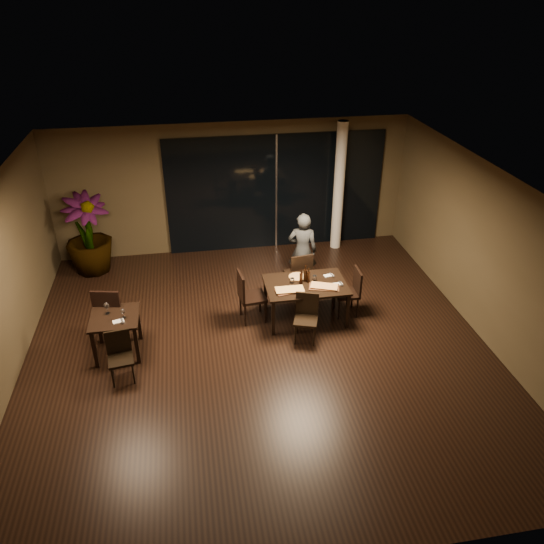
{
  "coord_description": "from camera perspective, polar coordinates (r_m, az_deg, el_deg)",
  "views": [
    {
      "loc": [
        -1.04,
        -7.38,
        5.74
      ],
      "look_at": [
        0.37,
        0.82,
        1.05
      ],
      "focal_mm": 35.0,
      "sensor_mm": 36.0,
      "label": 1
    }
  ],
  "objects": [
    {
      "name": "chair_main_right",
      "position": [
        10.15,
        8.5,
        -1.87
      ],
      "size": [
        0.44,
        0.44,
        0.94
      ],
      "rotation": [
        0.0,
        0.0,
        -1.59
      ],
      "color": "black",
      "rests_on": "ground"
    },
    {
      "name": "side_napkin",
      "position": [
        9.1,
        -16.2,
        -5.12
      ],
      "size": [
        0.2,
        0.15,
        0.01
      ],
      "primitive_type": "cube",
      "rotation": [
        0.0,
        0.0,
        0.25
      ],
      "color": "white",
      "rests_on": "side_table"
    },
    {
      "name": "napkin_near",
      "position": [
        9.83,
        7.07,
        -1.3
      ],
      "size": [
        0.19,
        0.11,
        0.01
      ],
      "primitive_type": "cube",
      "rotation": [
        0.0,
        0.0,
        0.08
      ],
      "color": "silver",
      "rests_on": "main_table"
    },
    {
      "name": "pizza_board_left",
      "position": [
        9.57,
        1.91,
        -2.01
      ],
      "size": [
        0.55,
        0.35,
        0.01
      ],
      "primitive_type": "cube",
      "rotation": [
        0.0,
        0.0,
        0.18
      ],
      "color": "#432415",
      "rests_on": "main_table"
    },
    {
      "name": "bottle_a",
      "position": [
        9.73,
        3.15,
        -0.51
      ],
      "size": [
        0.06,
        0.06,
        0.28
      ],
      "primitive_type": null,
      "color": "black",
      "rests_on": "main_table"
    },
    {
      "name": "chair_side_near",
      "position": [
        8.88,
        -16.06,
        -8.39
      ],
      "size": [
        0.44,
        0.44,
        0.84
      ],
      "rotation": [
        0.0,
        0.0,
        0.14
      ],
      "color": "black",
      "rests_on": "ground"
    },
    {
      "name": "wine_glass_a",
      "position": [
        9.31,
        -17.35,
        -3.77
      ],
      "size": [
        0.09,
        0.09,
        0.2
      ],
      "primitive_type": null,
      "color": "white",
      "rests_on": "side_table"
    },
    {
      "name": "oblong_pizza_right",
      "position": [
        9.7,
        5.63,
        -1.54
      ],
      "size": [
        0.52,
        0.37,
        0.02
      ],
      "primitive_type": null,
      "rotation": [
        0.0,
        0.0,
        -0.37
      ],
      "color": "maroon",
      "rests_on": "pizza_board_right"
    },
    {
      "name": "napkin_far",
      "position": [
        10.09,
        6.11,
        -0.38
      ],
      "size": [
        0.19,
        0.13,
        0.01
      ],
      "primitive_type": "cube",
      "rotation": [
        0.0,
        0.0,
        0.17
      ],
      "color": "silver",
      "rests_on": "main_table"
    },
    {
      "name": "wall_right",
      "position": [
        9.92,
        22.34,
        1.73
      ],
      "size": [
        0.1,
        8.0,
        3.0
      ],
      "primitive_type": "cube",
      "color": "#493D27",
      "rests_on": "ground"
    },
    {
      "name": "wall_front",
      "position": [
        5.49,
        5.17,
        -21.33
      ],
      "size": [
        8.0,
        0.1,
        3.0
      ],
      "primitive_type": "cube",
      "color": "#493D27",
      "rests_on": "ground"
    },
    {
      "name": "main_table",
      "position": [
        9.84,
        3.65,
        -1.66
      ],
      "size": [
        1.5,
        1.0,
        0.75
      ],
      "color": "black",
      "rests_on": "ground"
    },
    {
      "name": "wine_glass_b",
      "position": [
        9.14,
        -15.73,
        -4.31
      ],
      "size": [
        0.07,
        0.07,
        0.17
      ],
      "primitive_type": null,
      "color": "white",
      "rests_on": "side_table"
    },
    {
      "name": "wall_back",
      "position": [
        12.23,
        -4.31,
        9.05
      ],
      "size": [
        8.0,
        0.1,
        3.0
      ],
      "primitive_type": "cube",
      "color": "#493D27",
      "rests_on": "ground"
    },
    {
      "name": "pizza_board_right",
      "position": [
        9.71,
        5.63,
        -1.63
      ],
      "size": [
        0.6,
        0.41,
        0.01
      ],
      "primitive_type": "cube",
      "rotation": [
        0.0,
        0.0,
        -0.28
      ],
      "color": "#4D2B18",
      "rests_on": "main_table"
    },
    {
      "name": "ceiling",
      "position": [
        7.93,
        -1.64,
        9.34
      ],
      "size": [
        8.0,
        8.0,
        0.04
      ],
      "primitive_type": "cube",
      "color": "silver",
      "rests_on": "wall_back"
    },
    {
      "name": "chair_main_left",
      "position": [
        9.83,
        -2.63,
        -2.36
      ],
      "size": [
        0.52,
        0.52,
        1.02
      ],
      "rotation": [
        0.0,
        0.0,
        1.68
      ],
      "color": "black",
      "rests_on": "ground"
    },
    {
      "name": "chair_main_far",
      "position": [
        10.55,
        2.96,
        -0.08
      ],
      "size": [
        0.52,
        0.52,
        0.99
      ],
      "rotation": [
        0.0,
        0.0,
        3.29
      ],
      "color": "black",
      "rests_on": "ground"
    },
    {
      "name": "potted_plant",
      "position": [
        12.02,
        -19.2,
        3.84
      ],
      "size": [
        1.3,
        1.3,
        1.76
      ],
      "primitive_type": "imported",
      "rotation": [
        0.0,
        0.0,
        0.5
      ],
      "color": "#27531B",
      "rests_on": "ground"
    },
    {
      "name": "ground",
      "position": [
        9.41,
        -1.38,
        -8.21
      ],
      "size": [
        8.0,
        8.0,
        0.0
      ],
      "primitive_type": "plane",
      "color": "black",
      "rests_on": "ground"
    },
    {
      "name": "side_table",
      "position": [
        9.33,
        -16.51,
        -5.26
      ],
      "size": [
        0.8,
        0.8,
        0.75
      ],
      "color": "black",
      "rests_on": "ground"
    },
    {
      "name": "chair_side_far",
      "position": [
        9.75,
        -17.0,
        -3.96
      ],
      "size": [
        0.58,
        0.58,
        1.05
      ],
      "rotation": [
        0.0,
        0.0,
        2.94
      ],
      "color": "black",
      "rests_on": "ground"
    },
    {
      "name": "column",
      "position": [
        12.31,
        7.2,
        9.02
      ],
      "size": [
        0.24,
        0.24,
        3.0
      ],
      "primitive_type": "cylinder",
      "color": "white",
      "rests_on": "ground"
    },
    {
      "name": "oblong_pizza_left",
      "position": [
        9.56,
        1.91,
        -1.92
      ],
      "size": [
        0.5,
        0.24,
        0.02
      ],
      "primitive_type": null,
      "rotation": [
        0.0,
        0.0,
        -0.02
      ],
      "color": "#6A1109",
      "rests_on": "pizza_board_left"
    },
    {
      "name": "bottle_c",
      "position": [
        9.81,
        3.6,
        -0.15
      ],
      "size": [
        0.07,
        0.07,
        0.32
      ],
      "primitive_type": null,
      "color": "black",
      "rests_on": "main_table"
    },
    {
      "name": "chair_main_near",
      "position": [
        9.41,
        3.71,
        -4.58
      ],
      "size": [
        0.51,
        0.51,
        0.87
      ],
      "rotation": [
        0.0,
        0.0,
        -0.32
      ],
      "color": "black",
      "rests_on": "ground"
    },
    {
      "name": "round_pizza",
      "position": [
        10.0,
        2.73,
        -0.52
      ],
      "size": [
        0.31,
        0.31,
        0.01
      ],
      "primitive_type": "cylinder",
      "color": "#B21B13",
      "rests_on": "main_table"
    },
    {
      "name": "tumbler_right",
      "position": [
        9.9,
        4.6,
        -0.64
      ],
      "size": [
        0.08,
        0.08,
        0.09
      ],
      "primitive_type": "cylinder",
      "color": "white",
      "rests_on": "main_table"
    },
    {
      "name": "diner",
      "position": [
        10.83,
        3.29,
        2.32
      ],
      "size": [
        0.63,
        0.51,
        1.63
      ],
      "primitive_type": "imported",
      "rotation": [
        0.0,
        0.0,
        2.86
      ],
      "color": "#2E3133",
      "rests_on": "ground"
    },
    {
      "name": "tumbler_left",
      "position": [
        9.8,
        2.19,
        -0.91
      ],
      "size": [
        0.08,
        0.08,
        0.09
      ],
      "primitive_type": "cylinder",
      "color": "white",
      "rests_on": "main_table"
    },
    {
      "name": "window_panel",
      "position": [
        12.33,
        0.43,
        8.55
      ],
      "size": [
        5.0,
        0.06,
        2.7
      ],
      "primitive_type": "cube",
      "color": "black",
      "rests_on": "ground"
    },
    {
      "name": "bottle_b",
      "position": [
        9.78,
        3.94,
        -0.36
      ],
      "size": [
        0.06,
        0.06,
        0.29
      ],
      "primitive_type": null,
      "color": "black",
      "rests_on": "main_table"
    }
  ]
}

